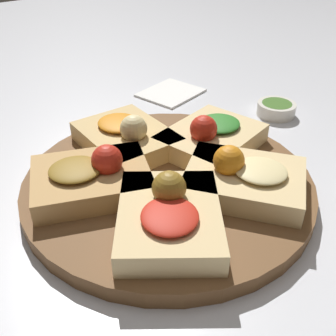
% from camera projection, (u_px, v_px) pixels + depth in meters
% --- Properties ---
extents(ground_plane, '(3.00, 3.00, 0.00)m').
position_uv_depth(ground_plane, '(168.00, 189.00, 0.58)').
color(ground_plane, silver).
extents(serving_board, '(0.42, 0.42, 0.02)m').
position_uv_depth(serving_board, '(168.00, 183.00, 0.57)').
color(serving_board, brown).
rests_on(serving_board, ground_plane).
extents(focaccia_slice_0, '(0.18, 0.15, 0.06)m').
position_uv_depth(focaccia_slice_0, '(211.00, 137.00, 0.63)').
color(focaccia_slice_0, '#E5C689').
rests_on(focaccia_slice_0, serving_board).
extents(focaccia_slice_1, '(0.13, 0.16, 0.06)m').
position_uv_depth(focaccia_slice_1, '(128.00, 136.00, 0.63)').
color(focaccia_slice_1, '#DBB775').
rests_on(focaccia_slice_1, serving_board).
extents(focaccia_slice_2, '(0.19, 0.17, 0.06)m').
position_uv_depth(focaccia_slice_2, '(92.00, 177.00, 0.53)').
color(focaccia_slice_2, tan).
rests_on(focaccia_slice_2, serving_board).
extents(focaccia_slice_3, '(0.19, 0.20, 0.06)m').
position_uv_depth(focaccia_slice_3, '(169.00, 215.00, 0.47)').
color(focaccia_slice_3, '#E5C689').
rests_on(focaccia_slice_3, serving_board).
extents(focaccia_slice_4, '(0.19, 0.20, 0.06)m').
position_uv_depth(focaccia_slice_4, '(244.00, 178.00, 0.53)').
color(focaccia_slice_4, '#E5C689').
rests_on(focaccia_slice_4, serving_board).
extents(napkin_stack, '(0.15, 0.13, 0.01)m').
position_uv_depth(napkin_stack, '(171.00, 92.00, 0.87)').
color(napkin_stack, white).
rests_on(napkin_stack, ground_plane).
extents(dipping_bowl, '(0.08, 0.08, 0.03)m').
position_uv_depth(dipping_bowl, '(276.00, 109.00, 0.78)').
color(dipping_bowl, silver).
rests_on(dipping_bowl, ground_plane).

